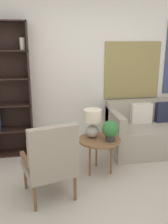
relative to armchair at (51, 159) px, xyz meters
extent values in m
plane|color=#B2A899|center=(0.47, -0.46, -0.52)|extent=(14.00, 14.00, 0.00)
cube|color=silver|center=(0.47, 1.57, 0.83)|extent=(6.40, 0.06, 2.70)
cube|color=olive|center=(1.49, 1.53, 0.81)|extent=(0.99, 0.02, 0.97)
cube|color=black|center=(-0.25, 1.39, 0.53)|extent=(0.02, 0.30, 2.12)
cube|color=black|center=(-0.77, 1.39, -0.51)|extent=(1.07, 0.30, 0.02)
cube|color=black|center=(-0.77, 1.39, -0.10)|extent=(1.07, 0.30, 0.02)
cylinder|color=#8C6B4C|center=(-0.33, 1.39, -0.40)|extent=(0.09, 0.09, 0.20)
cylinder|color=beige|center=(-0.32, 1.39, 1.26)|extent=(0.08, 0.08, 0.18)
cylinder|color=brown|center=(0.14, 0.41, -0.36)|extent=(0.04, 0.04, 0.32)
cylinder|color=brown|center=(-0.33, 0.29, -0.36)|extent=(0.04, 0.04, 0.32)
cylinder|color=brown|center=(0.26, -0.06, -0.36)|extent=(0.04, 0.04, 0.32)
cylinder|color=brown|center=(-0.20, -0.18, -0.36)|extent=(0.04, 0.04, 0.32)
cube|color=gray|center=(-0.03, 0.12, -0.16)|extent=(0.69, 0.69, 0.08)
cube|color=gray|center=(0.03, -0.11, 0.15)|extent=(0.57, 0.24, 0.55)
cube|color=brown|center=(0.22, 0.18, -0.02)|extent=(0.18, 0.51, 0.04)
cube|color=brown|center=(-0.28, 0.05, -0.02)|extent=(0.18, 0.51, 0.04)
cube|color=#9E9384|center=(2.04, 1.09, -0.29)|extent=(2.03, 0.81, 0.47)
cube|color=#9E9384|center=(2.04, 1.39, 0.13)|extent=(2.03, 0.20, 0.37)
cube|color=#9E9384|center=(1.08, 1.09, 0.07)|extent=(0.12, 0.81, 0.26)
cube|color=beige|center=(1.59, 1.24, 0.11)|extent=(0.36, 0.12, 0.34)
cube|color=#1E2338|center=(2.04, 1.24, 0.11)|extent=(0.36, 0.12, 0.34)
cylinder|color=brown|center=(0.70, 0.55, -0.03)|extent=(0.59, 0.59, 0.03)
cylinder|color=brown|center=(0.70, 0.73, -0.28)|extent=(0.03, 0.03, 0.48)
cylinder|color=brown|center=(0.54, 0.46, -0.28)|extent=(0.03, 0.03, 0.48)
cylinder|color=brown|center=(0.85, 0.46, -0.28)|extent=(0.03, 0.03, 0.48)
ellipsoid|color=#A59E93|center=(0.61, 0.63, 0.07)|extent=(0.19, 0.19, 0.18)
cylinder|color=tan|center=(0.61, 0.63, 0.19)|extent=(0.02, 0.02, 0.06)
cylinder|color=beige|center=(0.61, 0.63, 0.31)|extent=(0.25, 0.25, 0.17)
cylinder|color=#2D2D2D|center=(0.82, 0.46, 0.02)|extent=(0.13, 0.13, 0.08)
sphere|color=#2D6B33|center=(0.82, 0.46, 0.15)|extent=(0.23, 0.23, 0.23)
camera|label=1|loc=(-0.07, -2.61, 1.30)|focal=40.00mm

